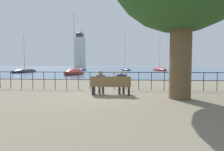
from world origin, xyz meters
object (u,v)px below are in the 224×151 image
at_px(seated_person_right, 121,81).
at_px(sailboat_4, 82,70).
at_px(sailboat_0, 160,70).
at_px(sailboat_2, 25,71).
at_px(harbor_lighthouse, 80,51).
at_px(park_bench, 111,86).
at_px(sailboat_3, 125,70).
at_px(seated_person_left, 101,81).
at_px(sailboat_1, 74,73).

bearing_deg(seated_person_right, sailboat_4, 107.64).
distance_m(sailboat_0, sailboat_2, 33.51).
distance_m(sailboat_2, harbor_lighthouse, 66.26).
bearing_deg(park_bench, seated_person_right, 8.97).
relative_size(sailboat_2, harbor_lighthouse, 0.38).
bearing_deg(sailboat_3, sailboat_4, 175.16).
height_order(sailboat_0, sailboat_3, sailboat_0).
bearing_deg(sailboat_3, seated_person_left, -106.78).
bearing_deg(park_bench, sailboat_1, 112.69).
bearing_deg(sailboat_0, seated_person_left, -114.09).
xyz_separation_m(park_bench, harbor_lighthouse, (-27.36, 90.72, 9.48)).
relative_size(seated_person_left, sailboat_2, 0.15).
distance_m(sailboat_1, sailboat_3, 26.62).
distance_m(sailboat_0, sailboat_3, 9.99).
bearing_deg(harbor_lighthouse, park_bench, -73.22).
bearing_deg(seated_person_right, sailboat_3, 91.07).
bearing_deg(harbor_lighthouse, sailboat_4, -73.38).
xyz_separation_m(sailboat_0, harbor_lighthouse, (-36.66, 49.65, 9.60)).
relative_size(seated_person_right, sailboat_4, 0.09).
relative_size(sailboat_1, sailboat_4, 0.78).
bearing_deg(sailboat_2, sailboat_1, -31.08).
bearing_deg(seated_person_left, seated_person_right, -0.11).
height_order(sailboat_1, harbor_lighthouse, harbor_lighthouse).
height_order(seated_person_right, sailboat_1, sailboat_1).
height_order(seated_person_left, sailboat_4, sailboat_4).
relative_size(park_bench, seated_person_left, 1.62).
distance_m(seated_person_left, sailboat_2, 32.31).
height_order(seated_person_right, sailboat_0, sailboat_0).
bearing_deg(sailboat_2, seated_person_left, -53.12).
distance_m(park_bench, sailboat_4, 43.10).
xyz_separation_m(seated_person_left, harbor_lighthouse, (-26.86, 90.64, 9.26)).
xyz_separation_m(seated_person_right, sailboat_4, (-13.08, 41.14, -0.37)).
bearing_deg(sailboat_2, harbor_lighthouse, 94.96).
xyz_separation_m(park_bench, sailboat_2, (-20.40, 25.54, -0.17)).
distance_m(sailboat_0, sailboat_1, 28.46).
relative_size(park_bench, sailboat_3, 0.16).
height_order(sailboat_0, harbor_lighthouse, harbor_lighthouse).
xyz_separation_m(park_bench, sailboat_1, (-7.60, 18.16, -0.11)).
bearing_deg(harbor_lighthouse, sailboat_1, -74.76).
xyz_separation_m(park_bench, seated_person_right, (0.50, 0.08, 0.22)).
distance_m(seated_person_left, sailboat_0, 42.14).
bearing_deg(harbor_lighthouse, seated_person_left, -73.49).
xyz_separation_m(seated_person_left, sailboat_3, (0.18, 43.68, -0.39)).
bearing_deg(sailboat_2, sailboat_4, 62.39).
relative_size(sailboat_0, harbor_lighthouse, 0.58).
xyz_separation_m(sailboat_4, harbor_lighthouse, (-14.78, 49.49, 9.62)).
relative_size(seated_person_left, seated_person_right, 0.99).
bearing_deg(sailboat_3, harbor_lighthouse, 103.40).
bearing_deg(seated_person_left, sailboat_3, 89.76).
height_order(park_bench, sailboat_1, sailboat_1).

